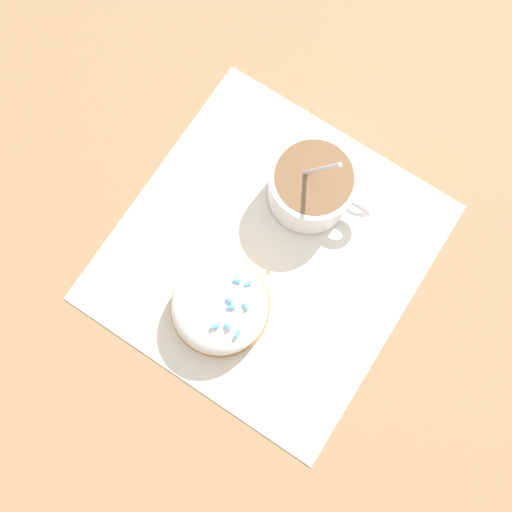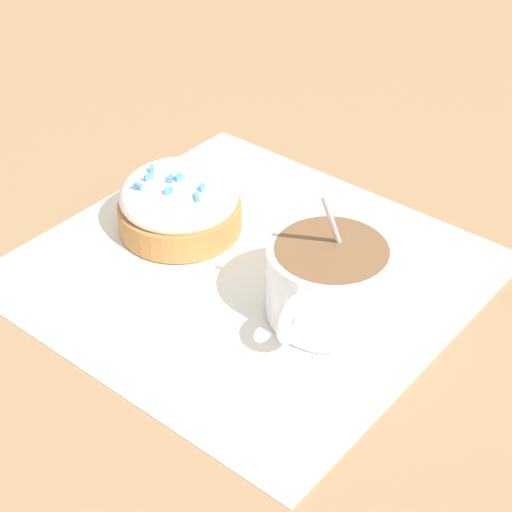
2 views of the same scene
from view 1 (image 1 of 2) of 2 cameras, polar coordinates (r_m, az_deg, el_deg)
The scene contains 4 objects.
ground_plane at distance 0.53m, azimuth 1.41°, elevation 0.45°, with size 3.00×3.00×0.00m, color #93704C.
paper_napkin at distance 0.53m, azimuth 1.42°, elevation 0.49°, with size 0.35×0.33×0.00m.
coffee_cup at distance 0.52m, azimuth 6.49°, elevation 7.97°, with size 0.09×0.11×0.11m.
frosted_pastry at distance 0.50m, azimuth -4.05°, elevation -5.84°, with size 0.10×0.10×0.06m.
Camera 1 is at (0.09, 0.05, 0.52)m, focal length 35.00 mm.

